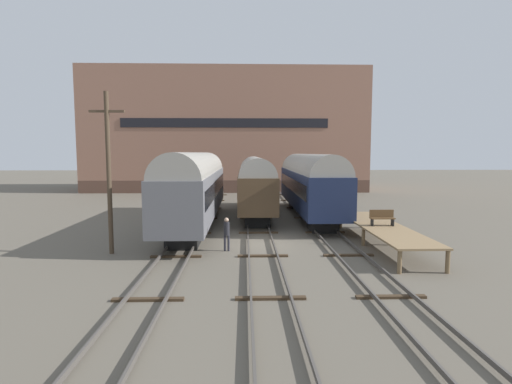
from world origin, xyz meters
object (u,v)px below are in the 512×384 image
(train_car_grey, at_px, (196,184))
(person_worker, at_px, (227,231))
(train_car_brown, at_px, (255,182))
(utility_pole, at_px, (109,171))
(train_car_navy, at_px, (309,181))
(bench, at_px, (382,217))

(train_car_grey, height_order, person_worker, train_car_grey)
(train_car_brown, xyz_separation_m, utility_pole, (-8.01, -12.92, 1.57))
(train_car_brown, bearing_deg, train_car_navy, -14.89)
(train_car_navy, relative_size, bench, 12.60)
(person_worker, bearing_deg, train_car_navy, 60.81)
(train_car_grey, bearing_deg, train_car_brown, 49.27)
(train_car_brown, relative_size, person_worker, 8.23)
(train_car_navy, distance_m, utility_pole, 17.17)
(train_car_grey, height_order, utility_pole, utility_pole)
(person_worker, bearing_deg, train_car_grey, 108.93)
(train_car_brown, bearing_deg, utility_pole, -121.79)
(train_car_grey, relative_size, utility_pole, 2.21)
(person_worker, bearing_deg, utility_pole, -176.58)
(train_car_brown, bearing_deg, person_worker, -98.65)
(person_worker, bearing_deg, train_car_brown, 81.35)
(person_worker, bearing_deg, bench, 7.38)
(train_car_navy, xyz_separation_m, person_worker, (-6.36, -11.37, -1.86))
(train_car_brown, height_order, person_worker, train_car_brown)
(train_car_navy, height_order, bench, train_car_navy)
(train_car_brown, bearing_deg, bench, -58.43)
(train_car_grey, relative_size, person_worker, 10.20)
(bench, xyz_separation_m, utility_pole, (-15.02, -1.52, 2.77))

